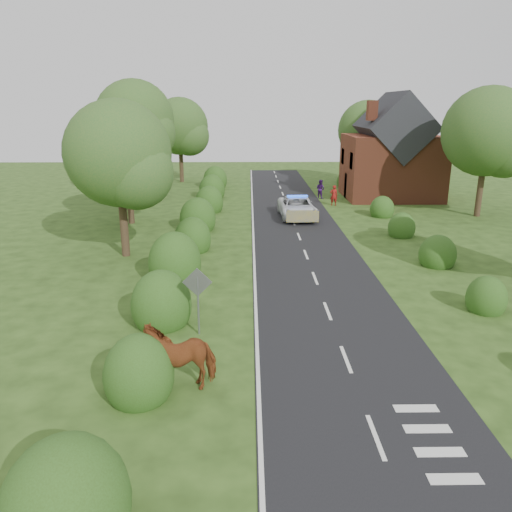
{
  "coord_description": "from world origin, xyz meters",
  "views": [
    {
      "loc": [
        -3.15,
        -14.61,
        7.98
      ],
      "look_at": [
        -2.85,
        7.5,
        1.3
      ],
      "focal_mm": 35.0,
      "sensor_mm": 36.0,
      "label": 1
    }
  ],
  "objects_px": {
    "cow": "(180,359)",
    "police_van": "(297,207)",
    "road_sign": "(198,291)",
    "pedestrian_red": "(334,195)",
    "pedestrian_purple": "(320,189)"
  },
  "relations": [
    {
      "from": "cow",
      "to": "pedestrian_red",
      "type": "xyz_separation_m",
      "value": [
        9.07,
        27.77,
        0.0
      ]
    },
    {
      "from": "police_van",
      "to": "pedestrian_red",
      "type": "distance_m",
      "value": 5.81
    },
    {
      "from": "road_sign",
      "to": "cow",
      "type": "height_order",
      "value": "road_sign"
    },
    {
      "from": "cow",
      "to": "police_van",
      "type": "distance_m",
      "value": 23.79
    },
    {
      "from": "cow",
      "to": "police_van",
      "type": "bearing_deg",
      "value": 147.73
    },
    {
      "from": "police_van",
      "to": "pedestrian_purple",
      "type": "xyz_separation_m",
      "value": [
        2.82,
        8.01,
        0.08
      ]
    },
    {
      "from": "road_sign",
      "to": "cow",
      "type": "xyz_separation_m",
      "value": [
        -0.2,
        -3.42,
        -0.81
      ]
    },
    {
      "from": "police_van",
      "to": "pedestrian_red",
      "type": "xyz_separation_m",
      "value": [
        3.48,
        4.65,
        0.09
      ]
    },
    {
      "from": "road_sign",
      "to": "cow",
      "type": "distance_m",
      "value": 3.52
    },
    {
      "from": "pedestrian_red",
      "to": "pedestrian_purple",
      "type": "xyz_separation_m",
      "value": [
        -0.66,
        3.35,
        -0.01
      ]
    },
    {
      "from": "road_sign",
      "to": "police_van",
      "type": "bearing_deg",
      "value": 74.7
    },
    {
      "from": "road_sign",
      "to": "pedestrian_purple",
      "type": "relative_size",
      "value": 1.51
    },
    {
      "from": "cow",
      "to": "police_van",
      "type": "xyz_separation_m",
      "value": [
        5.59,
        23.12,
        -0.08
      ]
    },
    {
      "from": "road_sign",
      "to": "police_van",
      "type": "distance_m",
      "value": 20.45
    },
    {
      "from": "road_sign",
      "to": "pedestrian_red",
      "type": "bearing_deg",
      "value": 69.98
    }
  ]
}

